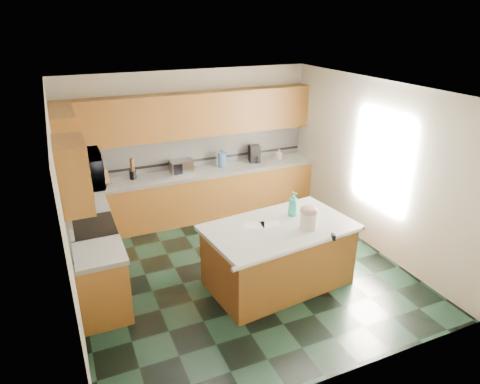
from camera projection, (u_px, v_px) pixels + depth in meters
floor at (240, 270)px, 6.49m from camera, size 4.60×4.60×0.00m
ceiling at (240, 89)px, 5.45m from camera, size 4.60×4.60×0.00m
wall_back at (190, 144)px, 7.93m from camera, size 4.60×0.04×2.70m
wall_front at (339, 272)px, 4.01m from camera, size 4.60×0.04×2.70m
wall_left at (63, 216)px, 5.11m from camera, size 0.04×4.60×2.70m
wall_right at (373, 166)px, 6.82m from camera, size 0.04×4.60×2.70m
back_base_cab at (197, 196)px, 8.01m from camera, size 4.60×0.60×0.86m
back_countertop at (197, 173)px, 7.83m from camera, size 4.60×0.64×0.06m
back_upper_cab at (192, 115)px, 7.54m from camera, size 4.60×0.33×0.78m
back_backsplash at (191, 151)px, 7.95m from camera, size 4.60×0.02×0.63m
back_accent_band at (191, 161)px, 8.02m from camera, size 4.60×0.01×0.05m
left_base_cab_rear at (90, 233)px, 6.67m from camera, size 0.60×0.82×0.86m
left_counter_rear at (86, 206)px, 6.50m from camera, size 0.64×0.82×0.06m
left_base_cab_front at (102, 285)px, 5.38m from camera, size 0.60×0.72×0.86m
left_counter_front at (98, 254)px, 5.20m from camera, size 0.64×0.72×0.06m
left_backsplash at (65, 207)px, 5.63m from camera, size 0.02×2.30×0.63m
left_accent_band at (67, 220)px, 5.71m from camera, size 0.01×2.30×0.05m
left_upper_cab_rear at (65, 138)px, 6.15m from camera, size 0.33×1.09×0.78m
left_upper_cab_front at (73, 174)px, 4.75m from camera, size 0.33×0.72×0.78m
range_body at (96, 256)px, 6.00m from camera, size 0.60×0.76×0.88m
range_oven_door at (117, 255)px, 6.12m from camera, size 0.02×0.68×0.55m
range_cooktop at (91, 227)px, 5.82m from camera, size 0.62×0.78×0.04m
range_handle at (116, 231)px, 5.99m from camera, size 0.02×0.66×0.02m
range_backguard at (70, 223)px, 5.68m from camera, size 0.06×0.76×0.18m
microwave at (83, 170)px, 5.50m from camera, size 0.50×0.73×0.41m
island_base at (278, 257)px, 6.01m from camera, size 2.02×1.30×0.86m
island_top at (279, 228)px, 5.83m from camera, size 2.13×1.41×0.06m
island_bullnose at (302, 248)px, 5.33m from camera, size 2.00×0.29×0.06m
treat_jar at (308, 221)px, 5.71m from camera, size 0.29×0.29×0.23m
treat_jar_lid at (309, 210)px, 5.65m from camera, size 0.24×0.24×0.15m
treat_jar_knob at (309, 207)px, 5.63m from camera, size 0.08×0.03×0.03m
treat_jar_knob_end_l at (307, 207)px, 5.62m from camera, size 0.04×0.04×0.04m
treat_jar_knob_end_r at (312, 206)px, 5.65m from camera, size 0.04×0.04×0.04m
soap_bottle_island at (293, 204)px, 6.06m from camera, size 0.17×0.17×0.36m
paper_sheet_a at (271, 224)px, 5.87m from camera, size 0.30×0.24×0.00m
paper_sheet_b at (254, 225)px, 5.84m from camera, size 0.37×0.33×0.00m
clamp_body at (333, 237)px, 5.51m from camera, size 0.04×0.09×0.08m
clamp_handle at (336, 240)px, 5.47m from camera, size 0.01×0.06×0.01m
knife_block at (104, 177)px, 7.22m from camera, size 0.17×0.20×0.25m
utensil_crock at (133, 175)px, 7.44m from camera, size 0.12×0.12×0.15m
utensil_bundle at (132, 165)px, 7.37m from camera, size 0.07×0.07×0.22m
toaster_oven at (182, 167)px, 7.72m from camera, size 0.42×0.30×0.23m
toaster_oven_door at (184, 169)px, 7.61m from camera, size 0.36×0.01×0.19m
paper_towel at (220, 159)px, 8.04m from camera, size 0.13×0.13×0.29m
paper_towel_base at (220, 166)px, 8.09m from camera, size 0.19×0.19×0.01m
water_jug at (222, 160)px, 8.02m from camera, size 0.17×0.17×0.27m
water_jug_neck at (222, 152)px, 7.96m from camera, size 0.08×0.08×0.04m
coffee_maker at (254, 154)px, 8.27m from camera, size 0.23×0.25×0.33m
coffee_carafe at (255, 159)px, 8.27m from camera, size 0.14×0.14×0.14m
soap_bottle_back at (279, 154)px, 8.47m from camera, size 0.11×0.12×0.20m
soap_back_cap at (279, 149)px, 8.43m from camera, size 0.02×0.02×0.03m
window_light_proxy at (381, 160)px, 6.59m from camera, size 0.02×1.40×1.10m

